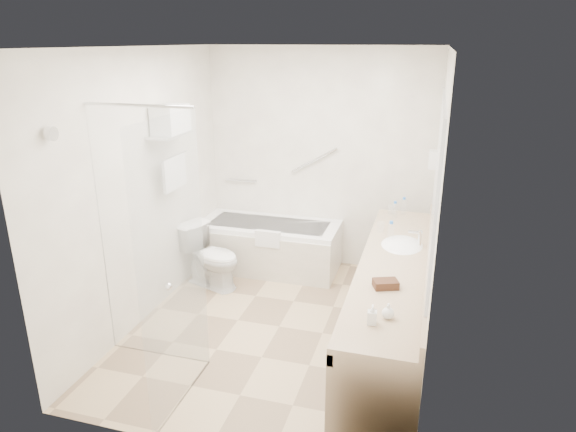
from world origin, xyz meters
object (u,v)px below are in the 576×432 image
(bathtub, at_px, (269,246))
(vanity_counter, at_px, (393,286))
(water_bottle_left, at_px, (391,232))
(amenity_basket, at_px, (386,284))
(toilet, at_px, (212,257))

(bathtub, xyz_separation_m, vanity_counter, (1.52, -1.39, 0.36))
(vanity_counter, xyz_separation_m, water_bottle_left, (-0.08, 0.46, 0.30))
(vanity_counter, bearing_deg, bathtub, 137.65)
(bathtub, relative_size, amenity_basket, 9.19)
(water_bottle_left, bearing_deg, toilet, 170.33)
(bathtub, xyz_separation_m, water_bottle_left, (1.45, -0.93, 0.66))
(bathtub, distance_m, water_bottle_left, 1.84)
(water_bottle_left, bearing_deg, amenity_basket, -86.78)
(bathtub, height_order, water_bottle_left, water_bottle_left)
(toilet, xyz_separation_m, amenity_basket, (1.95, -1.25, 0.54))
(toilet, distance_m, water_bottle_left, 2.02)
(amenity_basket, xyz_separation_m, water_bottle_left, (-0.05, 0.93, 0.06))
(amenity_basket, bearing_deg, toilet, 147.35)
(bathtub, height_order, amenity_basket, amenity_basket)
(bathtub, relative_size, toilet, 2.35)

